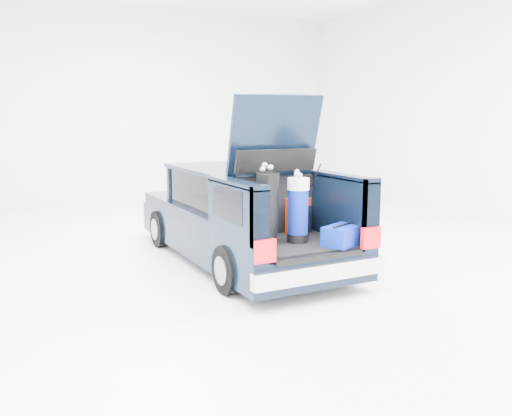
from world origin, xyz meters
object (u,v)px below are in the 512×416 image
red_suitcase (298,216)px  blue_duffel (343,235)px  blue_golf_bag (298,209)px  black_golf_bag (267,209)px  car (238,217)px

red_suitcase → blue_duffel: 0.84m
blue_duffel → blue_golf_bag: bearing=111.0°
blue_duffel → black_golf_bag: bearing=130.8°
black_golf_bag → red_suitcase: bearing=22.4°
red_suitcase → blue_golf_bag: (-0.26, -0.41, 0.18)m
car → blue_duffel: 2.07m
blue_golf_bag → black_golf_bag: bearing=-160.2°
black_golf_bag → blue_duffel: black_golf_bag is taller
blue_golf_bag → blue_duffel: 0.65m
black_golf_bag → blue_duffel: (0.86, -0.41, -0.34)m
car → blue_golf_bag: car is taller
red_suitcase → black_golf_bag: size_ratio=0.51×
car → blue_duffel: size_ratio=7.75×
red_suitcase → car: bearing=87.1°
black_golf_bag → blue_duffel: 1.01m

